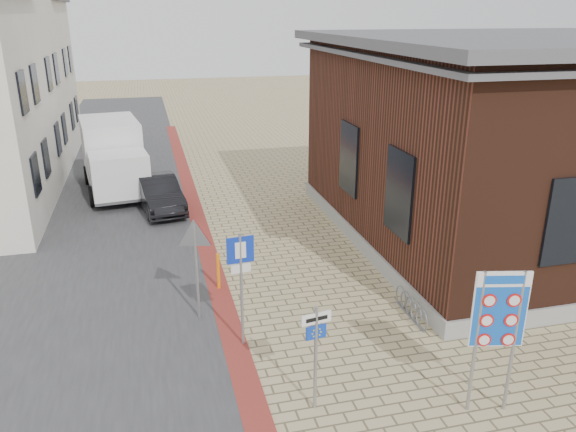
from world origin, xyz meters
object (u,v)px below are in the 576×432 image
box_truck (114,156)px  parking_sign (241,269)px  sedan (159,193)px  bollard (218,271)px  border_sign (499,312)px  essen_sign (316,343)px

box_truck → parking_sign: box_truck is taller
sedan → box_truck: size_ratio=0.68×
parking_sign → bollard: (-0.18, 3.00, -1.43)m
border_sign → parking_sign: (-4.30, 3.50, -0.22)m
border_sign → essen_sign: 3.49m
box_truck → essen_sign: size_ratio=2.65×
border_sign → essen_sign: border_sign is taller
essen_sign → parking_sign: bearing=101.7°
box_truck → border_sign: size_ratio=1.99×
bollard → border_sign: bearing=-55.4°
parking_sign → sedan: bearing=92.7°
essen_sign → sedan: bearing=91.8°
sedan → bollard: size_ratio=3.76×
box_truck → sedan: bearing=-67.6°
border_sign → bollard: bearing=137.4°
essen_sign → parking_sign: parking_sign is taller
border_sign → box_truck: bearing=127.0°
border_sign → parking_sign: border_sign is taller
sedan → box_truck: box_truck is taller
border_sign → bollard: size_ratio=2.79×
sedan → border_sign: bearing=-76.4°
sedan → parking_sign: size_ratio=1.44×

